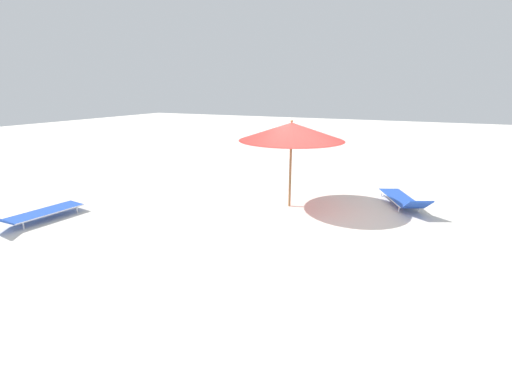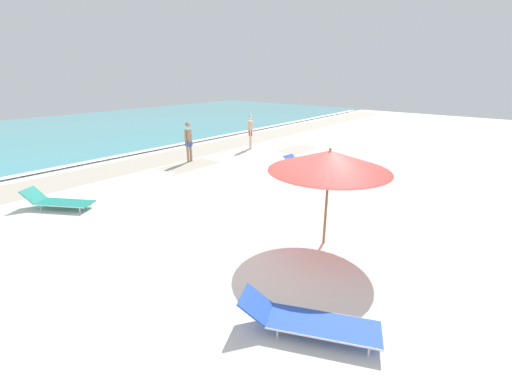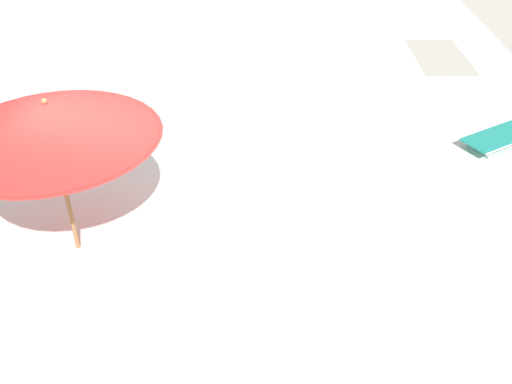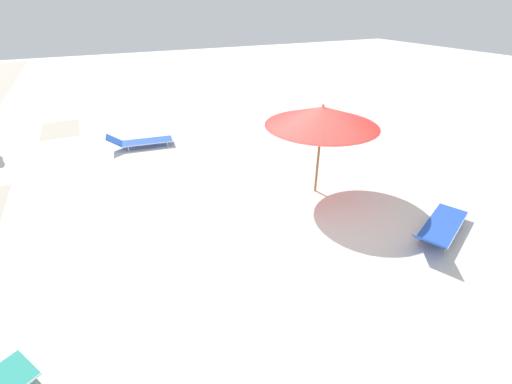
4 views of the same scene
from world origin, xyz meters
TOP-DOWN VIEW (x-y plane):
  - ground_plane at (0.00, 0.01)m, footprint 60.00×60.00m
  - ocean_water at (0.00, 20.52)m, footprint 60.00×19.08m
  - beach_umbrella at (0.69, -0.57)m, footprint 2.71×2.71m
  - sun_lounger_under_umbrella at (5.79, 3.03)m, footprint 0.85×2.15m
  - sun_lounger_beside_umbrella at (-2.08, -1.83)m, footprint 1.43×2.22m
  - sun_lounger_near_water_left at (-2.36, 6.59)m, footprint 1.55×2.05m
  - beachgoer_wading_adult at (3.77, 7.89)m, footprint 0.44×0.27m
  - beachgoer_shoreline_child at (7.58, 7.53)m, footprint 0.34×0.34m

SIDE VIEW (x-z plane):
  - ground_plane at x=0.00m, z-range -0.16..0.00m
  - ocean_water at x=0.00m, z-range 0.00..0.06m
  - sun_lounger_beside_umbrella at x=-2.08m, z-range -0.04..0.46m
  - sun_lounger_under_umbrella at x=5.79m, z-range -0.04..0.46m
  - sun_lounger_near_water_left at x=-2.36m, z-range -0.07..0.50m
  - beachgoer_wading_adult at x=3.77m, z-range 0.12..1.88m
  - beachgoer_shoreline_child at x=7.58m, z-range 0.12..1.88m
  - beach_umbrella at x=0.69m, z-range 0.85..3.14m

